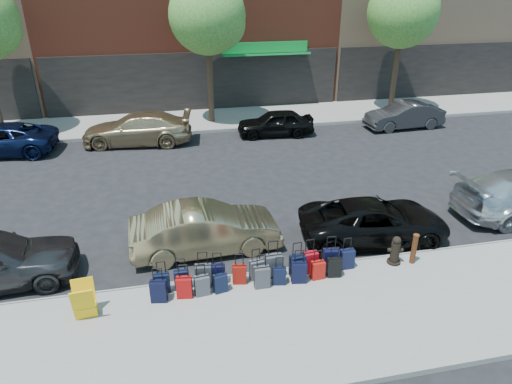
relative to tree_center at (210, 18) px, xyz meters
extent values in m
plane|color=black|center=(-0.64, -9.50, -5.41)|extent=(120.00, 120.00, 0.00)
cube|color=gray|center=(-0.64, -16.00, -5.34)|extent=(60.00, 4.00, 0.15)
cube|color=gray|center=(-0.64, 0.50, -5.34)|extent=(60.00, 4.00, 0.15)
cube|color=gray|center=(-0.64, -13.98, -5.34)|extent=(60.00, 0.08, 0.15)
cube|color=gray|center=(-0.64, -1.52, -5.34)|extent=(60.00, 0.08, 0.15)
cube|color=black|center=(-0.64, 2.45, -3.71)|extent=(16.66, 0.15, 3.40)
cube|color=#0D782F|center=(3.36, 2.10, -2.21)|extent=(5.00, 0.91, 0.27)
cube|color=#0D782F|center=(3.36, 2.40, -1.86)|extent=(5.00, 0.10, 0.60)
cube|color=black|center=(15.36, 2.45, -3.71)|extent=(14.70, 0.15, 3.40)
cylinder|color=black|center=(-0.14, 0.00, -2.86)|extent=(0.30, 0.30, 4.80)
sphere|color=#367025|center=(-0.14, 0.00, 0.11)|extent=(3.80, 3.80, 3.80)
sphere|color=#367025|center=(0.46, 0.00, -0.27)|extent=(2.58, 2.58, 2.58)
cylinder|color=black|center=(10.36, 0.00, -2.86)|extent=(0.30, 0.30, 4.80)
sphere|color=#367025|center=(10.36, 0.00, 0.11)|extent=(3.80, 3.80, 3.80)
sphere|color=#367025|center=(10.96, 0.00, -0.27)|extent=(2.58, 2.58, 2.58)
cube|color=black|center=(-3.12, -14.32, -4.98)|extent=(0.38, 0.23, 0.56)
cylinder|color=black|center=(-3.12, -14.32, -4.38)|extent=(0.21, 0.05, 0.03)
cube|color=black|center=(-2.63, -14.26, -4.99)|extent=(0.37, 0.21, 0.55)
cylinder|color=black|center=(-2.63, -14.26, -4.40)|extent=(0.20, 0.04, 0.03)
cube|color=#313236|center=(-2.07, -14.27, -4.95)|extent=(0.44, 0.27, 0.62)
cylinder|color=black|center=(-2.07, -14.27, -4.27)|extent=(0.23, 0.06, 0.03)
cube|color=black|center=(-1.70, -14.25, -4.98)|extent=(0.41, 0.26, 0.57)
cylinder|color=black|center=(-1.70, -14.25, -4.36)|extent=(0.21, 0.06, 0.03)
cube|color=maroon|center=(-1.14, -14.35, -5.00)|extent=(0.38, 0.25, 0.53)
cylinder|color=black|center=(-1.14, -14.35, -4.42)|extent=(0.20, 0.07, 0.03)
cube|color=#424248|center=(-0.67, -14.25, -4.99)|extent=(0.39, 0.25, 0.55)
cylinder|color=black|center=(-0.67, -14.25, -4.39)|extent=(0.21, 0.06, 0.03)
cube|color=#3A3A3F|center=(-0.21, -14.26, -4.93)|extent=(0.45, 0.25, 0.67)
cylinder|color=black|center=(-0.21, -14.26, -4.21)|extent=(0.25, 0.04, 0.03)
cube|color=black|center=(0.43, -14.35, -4.95)|extent=(0.43, 0.27, 0.62)
cylinder|color=black|center=(0.43, -14.35, -4.28)|extent=(0.23, 0.05, 0.03)
cube|color=#9F0A15|center=(0.80, -14.27, -4.95)|extent=(0.43, 0.26, 0.62)
cylinder|color=black|center=(0.80, -14.27, -4.28)|extent=(0.23, 0.05, 0.03)
cube|color=black|center=(1.40, -14.25, -4.95)|extent=(0.44, 0.27, 0.62)
cylinder|color=black|center=(1.40, -14.25, -4.28)|extent=(0.23, 0.06, 0.03)
cube|color=black|center=(1.85, -14.29, -4.98)|extent=(0.39, 0.22, 0.57)
cylinder|color=black|center=(1.85, -14.29, -4.36)|extent=(0.21, 0.04, 0.03)
cube|color=black|center=(-3.22, -14.65, -4.97)|extent=(0.43, 0.29, 0.58)
cylinder|color=black|center=(-3.22, -14.65, -4.34)|extent=(0.22, 0.07, 0.03)
cube|color=#A70A0B|center=(-2.59, -14.62, -4.98)|extent=(0.41, 0.27, 0.57)
cylinder|color=black|center=(-2.59, -14.62, -4.36)|extent=(0.22, 0.06, 0.03)
cube|color=#404045|center=(-2.15, -14.62, -4.99)|extent=(0.39, 0.26, 0.54)
cylinder|color=black|center=(-2.15, -14.62, -4.40)|extent=(0.21, 0.06, 0.03)
cube|color=black|center=(-1.68, -14.60, -5.01)|extent=(0.37, 0.26, 0.50)
cylinder|color=black|center=(-1.68, -14.60, -4.46)|extent=(0.19, 0.07, 0.03)
cube|color=#3B3B40|center=(-0.61, -14.62, -4.97)|extent=(0.40, 0.23, 0.59)
cylinder|color=black|center=(-0.61, -14.62, -4.33)|extent=(0.22, 0.03, 0.03)
cube|color=black|center=(-0.13, -14.60, -5.02)|extent=(0.36, 0.24, 0.49)
cylinder|color=black|center=(-0.13, -14.60, -4.49)|extent=(0.19, 0.06, 0.03)
cube|color=black|center=(0.39, -14.62, -4.97)|extent=(0.43, 0.29, 0.58)
cylinder|color=black|center=(0.39, -14.62, -4.34)|extent=(0.22, 0.07, 0.03)
cube|color=#B2120B|center=(0.92, -14.58, -5.00)|extent=(0.36, 0.23, 0.52)
cylinder|color=black|center=(0.92, -14.58, -4.44)|extent=(0.20, 0.05, 0.03)
cube|color=black|center=(1.38, -14.57, -4.99)|extent=(0.39, 0.26, 0.54)
cylinder|color=black|center=(1.38, -14.57, -4.41)|extent=(0.21, 0.06, 0.03)
cylinder|color=black|center=(3.25, -14.34, -5.23)|extent=(0.38, 0.38, 0.06)
cylinder|color=black|center=(3.25, -14.34, -4.90)|extent=(0.25, 0.25, 0.59)
sphere|color=black|center=(3.25, -14.34, -4.53)|extent=(0.23, 0.23, 0.23)
cylinder|color=black|center=(3.25, -14.34, -4.84)|extent=(0.44, 0.19, 0.11)
cylinder|color=#38190C|center=(3.76, -14.44, -4.82)|extent=(0.15, 0.15, 0.89)
cylinder|color=#38190C|center=(3.76, -14.44, -4.38)|extent=(0.17, 0.17, 0.04)
cube|color=yellow|center=(-4.90, -15.04, -4.80)|extent=(0.53, 0.27, 0.91)
cube|color=yellow|center=(-4.93, -14.70, -4.80)|extent=(0.53, 0.27, 0.91)
cube|color=yellow|center=(-4.92, -14.87, -4.94)|extent=(0.54, 0.38, 0.02)
imported|color=tan|center=(-1.81, -12.39, -4.69)|extent=(4.44, 1.75, 1.44)
imported|color=black|center=(3.33, -12.80, -4.78)|extent=(4.71, 2.49, 1.26)
imported|color=tan|center=(-3.98, -2.43, -4.67)|extent=(5.34, 2.71, 1.49)
imported|color=black|center=(2.76, -2.60, -4.77)|extent=(3.91, 1.85, 1.29)
imported|color=#363639|center=(9.66, -2.83, -4.74)|extent=(4.16, 1.63, 1.35)
camera|label=1|loc=(-2.72, -23.95, 2.15)|focal=32.00mm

